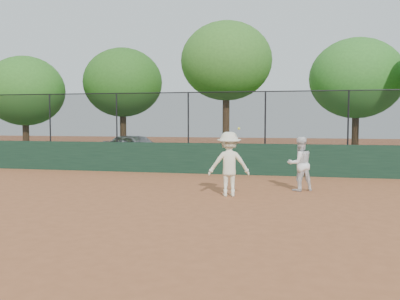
% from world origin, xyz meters
% --- Properties ---
extents(ground, '(80.00, 80.00, 0.00)m').
position_xyz_m(ground, '(0.00, 0.00, 0.00)').
color(ground, '#A15934').
rests_on(ground, ground).
extents(back_wall, '(26.00, 0.20, 1.20)m').
position_xyz_m(back_wall, '(0.00, 6.00, 0.60)').
color(back_wall, '#173322').
rests_on(back_wall, ground).
extents(grass_strip, '(36.00, 12.00, 0.01)m').
position_xyz_m(grass_strip, '(0.00, 12.00, 0.00)').
color(grass_strip, '#294B17').
rests_on(grass_strip, ground).
extents(parked_car, '(4.35, 3.24, 1.38)m').
position_xyz_m(parked_car, '(-4.44, 10.67, 0.69)').
color(parked_car, '#AFB4B9').
rests_on(parked_car, ground).
extents(player_second, '(0.98, 0.90, 1.62)m').
position_xyz_m(player_second, '(3.78, 2.52, 0.81)').
color(player_second, white).
rests_on(player_second, ground).
extents(player_main, '(1.28, 0.92, 1.92)m').
position_xyz_m(player_main, '(1.85, 1.18, 0.89)').
color(player_main, '#ECE9C8').
rests_on(player_main, ground).
extents(fence_assembly, '(26.00, 0.06, 2.00)m').
position_xyz_m(fence_assembly, '(-0.03, 6.00, 2.24)').
color(fence_assembly, black).
rests_on(fence_assembly, back_wall).
extents(tree_0, '(4.37, 3.97, 5.55)m').
position_xyz_m(tree_0, '(-10.82, 10.74, 3.65)').
color(tree_0, '#472D19').
rests_on(tree_0, ground).
extents(tree_1, '(4.43, 4.03, 6.08)m').
position_xyz_m(tree_1, '(-5.86, 12.48, 4.16)').
color(tree_1, '#3B2914').
rests_on(tree_1, ground).
extents(tree_2, '(4.66, 4.24, 7.11)m').
position_xyz_m(tree_2, '(0.10, 11.69, 5.08)').
color(tree_2, '#492F1A').
rests_on(tree_2, ground).
extents(tree_3, '(4.78, 4.34, 6.30)m').
position_xyz_m(tree_3, '(6.63, 13.22, 4.22)').
color(tree_3, '#382312').
rests_on(tree_3, ground).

